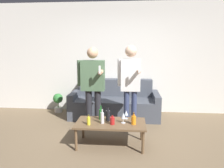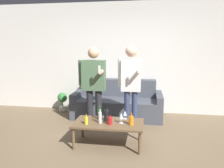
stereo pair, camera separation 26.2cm
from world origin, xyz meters
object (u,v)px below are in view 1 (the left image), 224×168
coffee_table (111,125)px  bottle_orange (89,121)px  person_standing_right (130,80)px  couch (115,103)px  person_standing_left (93,82)px

coffee_table → bottle_orange: 0.38m
bottle_orange → person_standing_right: size_ratio=0.10×
person_standing_right → couch: bearing=111.5°
couch → person_standing_left: (-0.37, -0.85, 0.64)m
couch → person_standing_left: size_ratio=1.26×
bottle_orange → person_standing_right: bearing=50.6°
bottle_orange → couch: bearing=80.4°
coffee_table → bottle_orange: bearing=-157.8°
coffee_table → bottle_orange: (-0.34, -0.14, 0.10)m
coffee_table → bottle_orange: size_ratio=6.94×
bottle_orange → person_standing_left: (-0.08, 0.86, 0.48)m
person_standing_left → person_standing_right: 0.74m
couch → coffee_table: couch is taller
couch → bottle_orange: (-0.29, -1.71, 0.16)m
couch → person_standing_left: 1.13m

